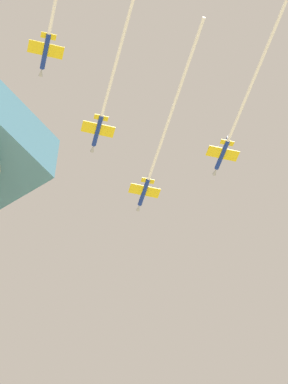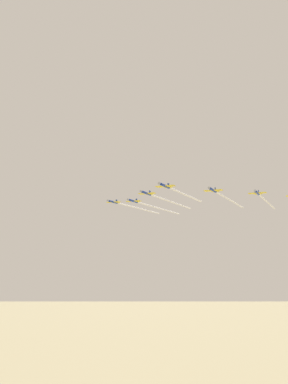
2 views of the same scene
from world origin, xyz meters
name	(u,v)px [view 2 (image 2 of 2)]	position (x,y,z in m)	size (l,w,h in m)	color
jet_lead	(179,192)	(6.90, -11.64, 142.38)	(35.89, 42.64, 2.23)	navy
jet_port_inner	(226,198)	(-19.05, -19.18, 141.99)	(45.69, 54.34, 2.23)	navy
jet_starboard_inner	(165,200)	(4.72, -37.70, 142.76)	(44.21, 52.57, 2.23)	navy
jet_port_outer	(264,199)	(-41.24, -22.23, 142.38)	(44.92, 53.43, 2.23)	navy
jet_starboard_outer	(153,206)	(3.59, -62.51, 142.37)	(47.86, 56.94, 2.23)	navy
jet_port_trail	(132,207)	(12.31, -75.55, 143.58)	(45.09, 53.63, 2.23)	navy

